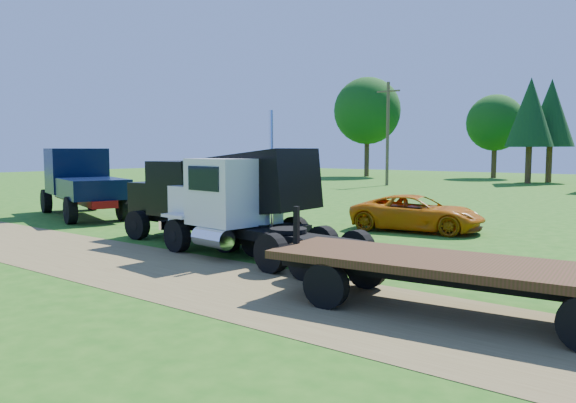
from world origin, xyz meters
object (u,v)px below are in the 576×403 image
Objects in this scene: black_dump_truck at (220,192)px; navy_truck at (80,182)px; white_semi_tractor at (235,206)px; flatbed_trailer at (457,273)px; orange_pickup at (417,213)px.

black_dump_truck is 11.09m from navy_truck.
white_semi_tractor is at bearing -34.30° from black_dump_truck.
black_dump_truck is 0.98× the size of flatbed_trailer.
white_semi_tractor reaches higher than orange_pickup.
navy_truck reaches higher than black_dump_truck.
black_dump_truck is at bearing 9.62° from navy_truck.
orange_pickup is (2.11, 7.92, -0.76)m from white_semi_tractor.
black_dump_truck is at bearing 140.59° from orange_pickup.
black_dump_truck is at bearing 156.77° from flatbed_trailer.
orange_pickup is at bearing 59.36° from black_dump_truck.
orange_pickup is (3.77, 6.86, -1.05)m from black_dump_truck.
navy_truck reaches higher than orange_pickup.
flatbed_trailer is (7.51, -1.86, -0.65)m from white_semi_tractor.
navy_truck is 1.00× the size of flatbed_trailer.
white_semi_tractor is 0.96× the size of flatbed_trailer.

